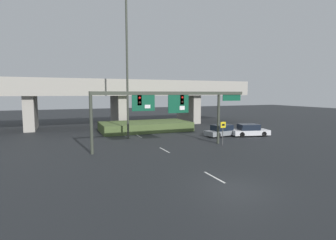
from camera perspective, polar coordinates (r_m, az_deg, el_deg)
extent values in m
plane|color=black|center=(15.54, 14.40, -14.25)|extent=(160.00, 160.00, 0.00)
cube|color=silver|center=(17.20, 10.02, -12.14)|extent=(0.14, 2.40, 0.01)
cube|color=silver|center=(24.59, -0.79, -6.55)|extent=(0.14, 2.40, 0.01)
cube|color=silver|center=(32.55, -6.35, -3.50)|extent=(0.14, 2.40, 0.01)
cube|color=silver|center=(40.76, -9.69, -1.65)|extent=(0.14, 2.40, 0.01)
cylinder|color=#383D33|center=(23.45, -16.36, -0.66)|extent=(0.28, 0.28, 5.44)
cylinder|color=#383D33|center=(27.88, 10.92, 0.48)|extent=(0.28, 0.28, 5.44)
cube|color=#383D33|center=(25.35, 1.47, 5.86)|extent=(15.69, 0.32, 0.32)
cube|color=black|center=(24.14, -6.30, 4.31)|extent=(0.40, 0.28, 0.95)
sphere|color=red|center=(23.97, -6.19, 4.81)|extent=(0.22, 0.22, 0.22)
sphere|color=black|center=(23.98, -6.18, 3.79)|extent=(0.22, 0.22, 0.22)
cube|color=black|center=(25.66, 2.96, 4.43)|extent=(0.40, 0.28, 0.95)
sphere|color=red|center=(25.50, 3.13, 4.90)|extent=(0.22, 0.22, 0.22)
sphere|color=black|center=(25.51, 3.12, 3.94)|extent=(0.22, 0.22, 0.22)
cube|color=#0F4C33|center=(24.16, -5.37, 3.71)|extent=(2.18, 0.08, 1.47)
cube|color=white|center=(24.24, -4.47, 2.94)|extent=(0.54, 0.03, 0.32)
cube|color=#0F4C33|center=(25.42, 2.29, 3.51)|extent=(2.16, 0.08, 1.75)
cube|color=white|center=(25.56, 3.10, 2.64)|extent=(0.54, 0.03, 0.39)
cube|color=#0F4C33|center=(28.60, 13.69, 4.74)|extent=(2.23, 0.07, 0.64)
cylinder|color=#4C4C4C|center=(27.25, 11.83, -2.84)|extent=(0.08, 0.08, 2.44)
cube|color=yellow|center=(27.09, 11.92, -1.04)|extent=(0.60, 0.03, 0.60)
cube|color=black|center=(27.08, 11.94, -1.04)|extent=(0.33, 0.01, 0.21)
cylinder|color=#383D33|center=(30.85, -8.91, 12.16)|extent=(0.24, 0.24, 17.40)
cube|color=#A39E93|center=(43.76, -10.82, 6.29)|extent=(45.33, 8.61, 1.56)
cube|color=#A39E93|center=(39.79, -9.65, 8.13)|extent=(45.33, 0.40, 0.90)
cube|color=#A39E93|center=(43.14, -27.69, 1.44)|extent=(1.40, 6.89, 4.90)
cube|color=#A39E93|center=(43.86, -10.74, 2.07)|extent=(1.40, 6.89, 4.90)
cube|color=#A39E93|center=(48.12, 4.42, 2.49)|extent=(1.40, 6.89, 4.90)
cube|color=#4C6033|center=(37.04, -4.98, -1.38)|extent=(12.30, 6.22, 1.24)
cube|color=gray|center=(33.11, 11.87, -2.66)|extent=(4.84, 2.36, 0.57)
cube|color=black|center=(32.90, 11.65, -1.62)|extent=(2.61, 1.89, 0.67)
cylinder|color=black|center=(34.65, 12.79, -2.51)|extent=(0.66, 0.30, 0.64)
cylinder|color=black|center=(33.55, 14.58, -2.83)|extent=(0.66, 0.30, 0.64)
cylinder|color=black|center=(32.77, 9.09, -2.92)|extent=(0.66, 0.30, 0.64)
cylinder|color=black|center=(31.61, 10.85, -3.27)|extent=(0.66, 0.30, 0.64)
cube|color=silver|center=(34.08, 17.38, -2.54)|extent=(4.90, 2.91, 0.60)
cube|color=black|center=(33.91, 17.13, -1.46)|extent=(2.71, 2.21, 0.70)
cylinder|color=black|center=(35.48, 18.83, -2.49)|extent=(0.67, 0.36, 0.64)
cylinder|color=black|center=(34.03, 20.14, -2.88)|extent=(0.67, 0.36, 0.64)
cylinder|color=black|center=(34.25, 14.62, -2.66)|extent=(0.67, 0.36, 0.64)
cylinder|color=black|center=(32.74, 15.79, -3.08)|extent=(0.67, 0.36, 0.64)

